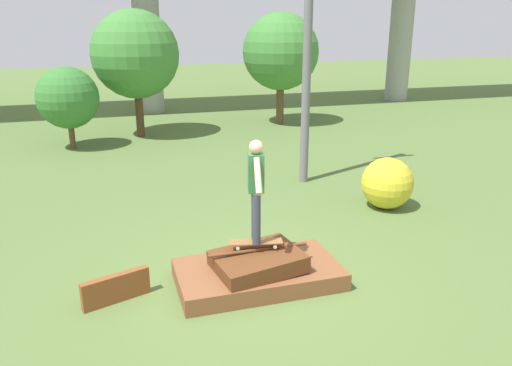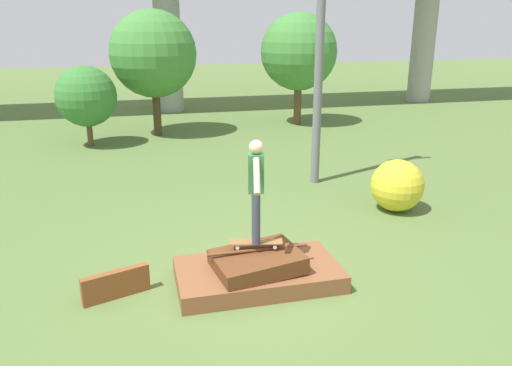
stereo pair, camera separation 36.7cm
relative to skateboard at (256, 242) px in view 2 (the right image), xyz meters
The scene contains 10 objects.
ground_plane 0.64m from the skateboard, 75.86° to the right, with size 80.00×80.00×0.00m, color #567038.
scrap_pile 0.44m from the skateboard, 84.95° to the right, with size 2.42×1.32×0.56m.
scrap_plank_loose 2.08m from the skateboard, behind, with size 0.95×0.42×0.41m.
skateboard is the anchor object (origin of this frame).
skater 0.89m from the skateboard, ahead, with size 0.30×1.04×1.53m.
utility_pole 6.07m from the skateboard, 59.72° to the left, with size 1.30×0.20×7.66m.
tree_behind_left 10.08m from the skateboard, 107.36° to the left, with size 1.85×1.85×2.49m.
tree_behind_right 12.37m from the skateboard, 68.72° to the left, with size 2.81×2.81×4.10m.
tree_mid_back 10.94m from the skateboard, 94.49° to the left, with size 2.86×2.86×4.16m.
bush_yellow_flowering 4.15m from the skateboard, 31.77° to the left, with size 1.08×1.08×1.08m.
Camera 2 is at (-1.63, -6.48, 3.74)m, focal length 35.00 mm.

